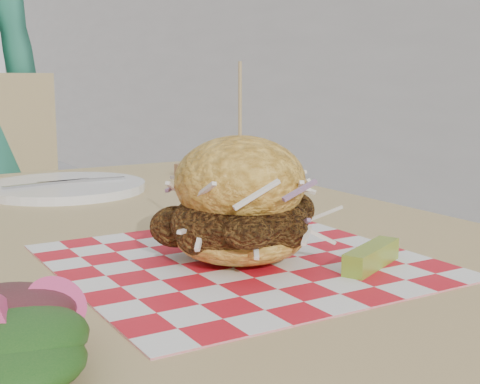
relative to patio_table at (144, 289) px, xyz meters
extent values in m
cube|color=tan|center=(0.00, 0.00, 0.06)|extent=(0.80, 1.20, 0.04)
cylinder|color=#333338|center=(0.34, 0.54, -0.32)|extent=(0.05, 0.05, 0.71)
cube|color=tan|center=(0.00, 0.90, -0.22)|extent=(0.50, 0.50, 0.04)
cylinder|color=#333338|center=(0.21, 0.76, -0.46)|extent=(0.03, 0.03, 0.43)
cylinder|color=#333338|center=(0.14, 1.11, -0.46)|extent=(0.03, 0.03, 0.43)
cube|color=red|center=(0.03, -0.19, 0.08)|extent=(0.36, 0.36, 0.00)
ellipsoid|color=gold|center=(0.03, -0.19, 0.10)|extent=(0.13, 0.13, 0.05)
ellipsoid|color=brown|center=(0.03, -0.19, 0.12)|extent=(0.15, 0.14, 0.07)
ellipsoid|color=gold|center=(0.03, -0.19, 0.16)|extent=(0.14, 0.14, 0.10)
cylinder|color=tan|center=(0.03, -0.19, 0.23)|extent=(0.00, 0.00, 0.10)
cube|color=#98AD32|center=(0.13, -0.28, 0.09)|extent=(0.10, 0.06, 0.02)
ellipsoid|color=#3F1419|center=(-0.19, -0.34, 0.09)|extent=(0.08, 0.08, 0.03)
ellipsoid|color=#134514|center=(-0.21, -0.31, 0.09)|extent=(0.08, 0.08, 0.03)
ellipsoid|color=#134514|center=(-0.24, -0.34, 0.09)|extent=(0.08, 0.08, 0.03)
ellipsoid|color=#3F1419|center=(-0.21, -0.37, 0.09)|extent=(0.08, 0.08, 0.03)
cylinder|color=#DA3C76|center=(-0.20, -0.32, 0.11)|extent=(0.05, 0.05, 0.04)
cylinder|color=white|center=(0.00, 0.34, 0.09)|extent=(0.27, 0.27, 0.01)
cube|color=silver|center=(-0.03, 0.34, 0.09)|extent=(0.15, 0.03, 0.00)
cube|color=silver|center=(0.03, 0.34, 0.09)|extent=(0.15, 0.03, 0.00)
cube|color=#9A6846|center=(0.31, 0.34, 0.09)|extent=(0.15, 0.12, 0.02)
ellipsoid|color=#134514|center=(0.31, 0.34, 0.12)|extent=(0.09, 0.09, 0.03)
camera|label=1|loc=(-0.32, -0.77, 0.27)|focal=50.00mm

